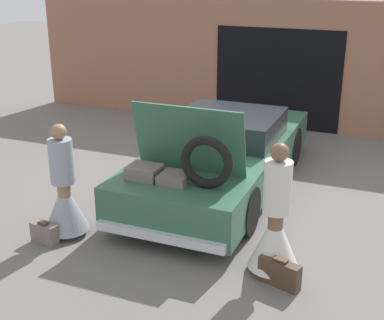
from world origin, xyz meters
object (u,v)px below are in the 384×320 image
Objects in this scene: person_left at (65,196)px; suitcase_beside_right_person at (279,273)px; suitcase_beside_left_person at (44,233)px; person_right at (275,228)px; car at (222,155)px.

person_left is 3.04m from suitcase_beside_right_person.
person_left is at bearing 68.55° from suitcase_beside_left_person.
person_right is 0.52m from suitcase_beside_right_person.
person_right is (1.43, -2.24, 0.03)m from car.
person_right reaches higher than person_left.
person_left is 0.55m from suitcase_beside_left_person.
person_right reaches higher than suitcase_beside_left_person.
car reaches higher than person_left.
suitcase_beside_right_person reaches higher than suitcase_beside_left_person.
car is 12.13× the size of suitcase_beside_left_person.
suitcase_beside_left_person is (-0.13, -0.33, -0.42)m from person_left.
person_left is (-1.44, -2.37, -0.00)m from car.
suitcase_beside_right_person is at bearing -57.85° from car.
person_left reaches higher than suitcase_beside_right_person.
suitcase_beside_left_person is (-3.00, -0.46, -0.45)m from person_right.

